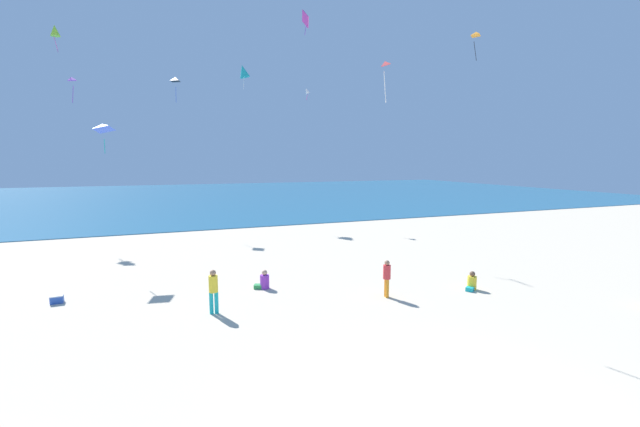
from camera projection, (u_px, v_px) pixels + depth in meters
name	position (u px, v px, depth m)	size (l,w,h in m)	color
ground_plane	(293.00, 279.00, 17.49)	(120.00, 120.00, 0.00)	beige
ocean_water	(199.00, 196.00, 58.19)	(120.00, 60.00, 0.05)	#236084
cooler_box	(57.00, 299.00, 14.58)	(0.44, 0.36, 0.29)	#2D56B7
person_2	(387.00, 276.00, 15.13)	(0.32, 0.32, 1.40)	orange
person_3	(213.00, 288.00, 13.47)	(0.36, 0.36, 1.49)	#19ADB2
person_4	(472.00, 283.00, 16.07)	(0.65, 0.58, 0.73)	yellow
person_5	(264.00, 282.00, 16.22)	(0.68, 0.53, 0.76)	purple
kite_lime	(55.00, 31.00, 29.22)	(0.80, 0.79, 1.89)	#99DB33
kite_magenta	(305.00, 19.00, 26.00)	(0.44, 1.13, 1.53)	#DB3DA8
kite_orange	(476.00, 34.00, 24.91)	(0.64, 0.77, 1.71)	orange
kite_teal	(243.00, 71.00, 34.36)	(1.09, 0.87, 2.08)	#1EADAD
kite_blue	(103.00, 127.00, 19.23)	(1.06, 1.02, 1.50)	blue
kite_red	(385.00, 65.00, 14.44)	(0.35, 0.44, 1.48)	red
kite_purple	(72.00, 79.00, 26.54)	(0.76, 0.76, 1.68)	purple
kite_white	(307.00, 91.00, 33.05)	(0.57, 0.44, 0.99)	white
kite_black	(175.00, 79.00, 30.40)	(0.83, 0.99, 1.85)	black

